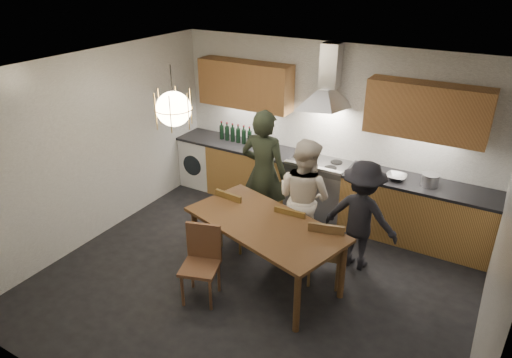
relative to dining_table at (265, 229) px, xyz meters
The scene contains 17 objects.
ground 0.73m from the dining_table, 122.94° to the right, with size 5.00×5.00×0.00m, color black.
room_shell 1.00m from the dining_table, 122.94° to the right, with size 5.02×4.52×2.61m.
counter_run 1.85m from the dining_table, 91.67° to the left, with size 5.00×0.62×0.90m.
range_stove 1.85m from the dining_table, 92.42° to the left, with size 0.90×0.60×0.92m.
wall_fixtures 2.26m from the dining_table, 92.27° to the left, with size 4.30×0.54×1.10m.
pendant_lamp 1.77m from the dining_table, 168.51° to the right, with size 0.43×0.43×0.70m.
dining_table is the anchor object (origin of this frame).
chair_back_left 0.81m from the dining_table, 151.39° to the left, with size 0.44×0.44×0.90m.
chair_back_mid 0.49m from the dining_table, 67.45° to the left, with size 0.42×0.42×0.89m.
chair_back_right 0.76m from the dining_table, 20.12° to the left, with size 0.51×0.51×0.92m.
chair_front 0.81m from the dining_table, 127.87° to the right, with size 0.52×0.52×0.91m.
person_left 1.15m from the dining_table, 119.93° to the left, with size 0.67×0.44×1.85m, color black.
person_mid 0.82m from the dining_table, 80.14° to the left, with size 0.79×0.62×1.63m, color silver.
person_right 1.25m from the dining_table, 43.73° to the left, with size 0.95×0.54×1.47m, color black.
mixing_bowl 2.09m from the dining_table, 58.91° to the left, with size 0.28×0.28×0.07m, color #ADADB0.
stock_pot 2.37m from the dining_table, 50.24° to the left, with size 0.23×0.23×0.16m, color silver.
wine_bottles 2.49m from the dining_table, 130.48° to the left, with size 0.62×0.07×0.31m.
Camera 1 is at (2.31, -3.95, 3.63)m, focal length 32.00 mm.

